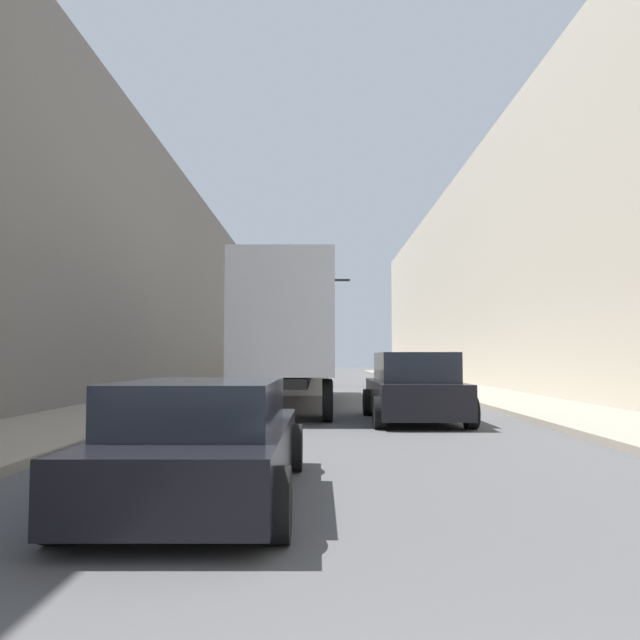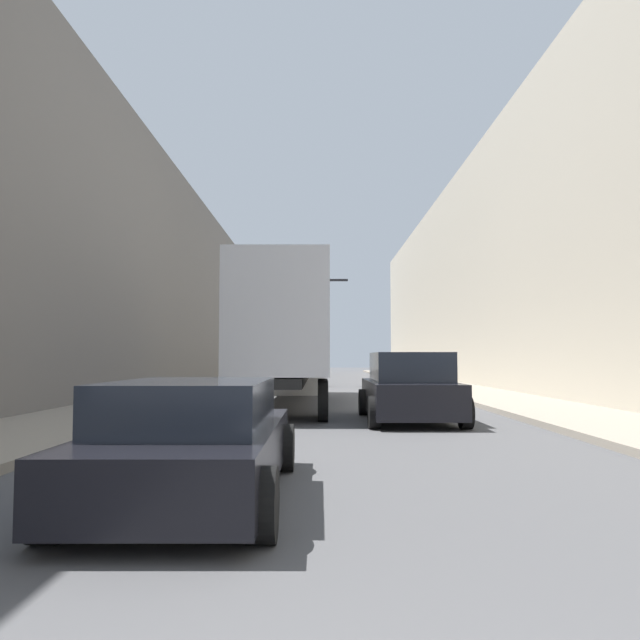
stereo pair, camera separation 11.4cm
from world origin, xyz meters
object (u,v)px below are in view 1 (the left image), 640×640
at_px(sedan_car, 203,441).
at_px(semi_truck, 291,335).
at_px(traffic_signal_gantry, 271,309).
at_px(suv_car, 412,389).

bearing_deg(sedan_car, semi_truck, 88.59).
bearing_deg(semi_truck, sedan_car, -91.41).
distance_m(semi_truck, sedan_car, 14.26).
relative_size(semi_truck, traffic_signal_gantry, 2.32).
distance_m(semi_truck, traffic_signal_gantry, 13.41).
height_order(suv_car, traffic_signal_gantry, traffic_signal_gantry).
xyz_separation_m(semi_truck, traffic_signal_gantry, (-1.69, 13.17, 1.91)).
bearing_deg(suv_car, traffic_signal_gantry, 104.45).
height_order(sedan_car, traffic_signal_gantry, traffic_signal_gantry).
height_order(semi_truck, traffic_signal_gantry, traffic_signal_gantry).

